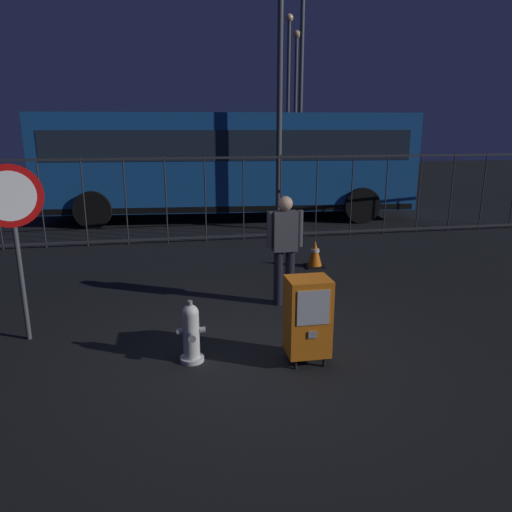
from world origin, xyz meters
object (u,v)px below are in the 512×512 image
at_px(street_light_near_left, 296,98).
at_px(street_light_near_right, 280,39).
at_px(stop_sign, 13,217).
at_px(bus_near, 228,159).
at_px(pedestrian, 285,244).
at_px(street_light_far_left, 288,91).
at_px(traffic_cone, 315,254).
at_px(newspaper_box_primary, 308,316).
at_px(street_light_far_right, 301,77).
at_px(fire_hydrant, 191,333).

relative_size(street_light_near_left, street_light_near_right, 0.79).
relative_size(stop_sign, bus_near, 0.21).
relative_size(pedestrian, street_light_far_left, 0.24).
bearing_deg(bus_near, traffic_cone, -75.45).
height_order(street_light_near_left, street_light_far_left, street_light_far_left).
distance_m(pedestrian, traffic_cone, 2.27).
bearing_deg(street_light_near_right, street_light_near_left, 72.48).
xyz_separation_m(newspaper_box_primary, street_light_near_left, (4.20, 16.30, 3.24)).
distance_m(traffic_cone, street_light_far_right, 8.76).
height_order(newspaper_box_primary, street_light_far_left, street_light_far_left).
bearing_deg(newspaper_box_primary, street_light_far_left, 76.69).
xyz_separation_m(traffic_cone, street_light_near_left, (2.93, 12.53, 3.55)).
bearing_deg(street_light_far_left, traffic_cone, -101.56).
bearing_deg(street_light_near_right, street_light_far_right, 67.47).
bearing_deg(street_light_near_left, pedestrian, -105.54).
distance_m(newspaper_box_primary, bus_near, 9.38).
xyz_separation_m(newspaper_box_primary, street_light_far_left, (3.71, 15.67, 3.49)).
distance_m(street_light_near_right, street_light_far_left, 8.67).
distance_m(newspaper_box_primary, pedestrian, 1.94).
xyz_separation_m(street_light_near_right, street_light_far_left, (2.33, 8.32, -0.62)).
height_order(fire_hydrant, street_light_near_left, street_light_near_left).
bearing_deg(pedestrian, traffic_cone, 60.08).
distance_m(fire_hydrant, street_light_far_right, 12.54).
distance_m(newspaper_box_primary, street_light_far_left, 16.47).
height_order(stop_sign, street_light_near_left, street_light_near_left).
relative_size(fire_hydrant, bus_near, 0.07).
relative_size(bus_near, street_light_far_right, 1.46).
xyz_separation_m(stop_sign, traffic_cone, (4.61, 2.51, -1.34)).
relative_size(newspaper_box_primary, street_light_near_left, 0.16).
bearing_deg(bus_near, street_light_far_right, 42.07).
xyz_separation_m(newspaper_box_primary, street_light_near_right, (1.37, 7.34, 4.11)).
distance_m(bus_near, street_light_far_left, 7.58).
bearing_deg(bus_near, newspaper_box_primary, -87.13).
xyz_separation_m(traffic_cone, street_light_far_right, (1.78, 7.62, 3.95)).
bearing_deg(fire_hydrant, pedestrian, 47.16).
bearing_deg(stop_sign, traffic_cone, 28.54).
relative_size(stop_sign, traffic_cone, 4.21).
relative_size(newspaper_box_primary, street_light_far_left, 0.15).
height_order(fire_hydrant, newspaper_box_primary, newspaper_box_primary).
bearing_deg(traffic_cone, stop_sign, -151.46).
xyz_separation_m(fire_hydrant, traffic_cone, (2.58, 3.49, -0.09)).
bearing_deg(street_light_near_right, bus_near, 118.20).
height_order(pedestrian, street_light_far_left, street_light_far_left).
bearing_deg(street_light_near_left, newspaper_box_primary, -104.45).
distance_m(street_light_far_left, street_light_far_right, 4.34).
bearing_deg(pedestrian, stop_sign, -169.82).
bearing_deg(stop_sign, street_light_near_right, 52.28).
height_order(stop_sign, pedestrian, stop_sign).
xyz_separation_m(fire_hydrant, street_light_near_right, (2.68, 7.07, 4.33)).
xyz_separation_m(stop_sign, pedestrian, (3.53, 0.63, -0.65)).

